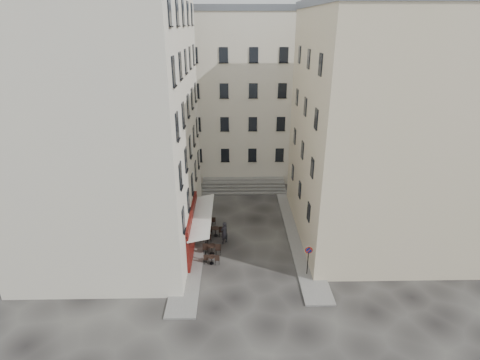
{
  "coord_description": "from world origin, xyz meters",
  "views": [
    {
      "loc": [
        -1.1,
        -25.02,
        16.93
      ],
      "look_at": [
        -0.55,
        4.0,
        4.72
      ],
      "focal_mm": 28.0,
      "sensor_mm": 36.0,
      "label": 1
    }
  ],
  "objects_px": {
    "no_parking_sign": "(308,255)",
    "pedestrian": "(224,232)",
    "bistro_table_a": "(212,259)",
    "bistro_table_b": "(212,249)"
  },
  "relations": [
    {
      "from": "no_parking_sign",
      "to": "pedestrian",
      "type": "distance_m",
      "value": 7.59
    },
    {
      "from": "bistro_table_a",
      "to": "bistro_table_b",
      "type": "relative_size",
      "value": 0.84
    },
    {
      "from": "bistro_table_a",
      "to": "bistro_table_b",
      "type": "distance_m",
      "value": 1.3
    },
    {
      "from": "pedestrian",
      "to": "bistro_table_b",
      "type": "bearing_deg",
      "value": 19.1
    },
    {
      "from": "bistro_table_a",
      "to": "bistro_table_b",
      "type": "xyz_separation_m",
      "value": [
        -0.04,
        1.3,
        0.08
      ]
    },
    {
      "from": "bistro_table_b",
      "to": "bistro_table_a",
      "type": "bearing_deg",
      "value": -88.16
    },
    {
      "from": "bistro_table_a",
      "to": "pedestrian",
      "type": "height_order",
      "value": "pedestrian"
    },
    {
      "from": "no_parking_sign",
      "to": "pedestrian",
      "type": "bearing_deg",
      "value": 146.31
    },
    {
      "from": "bistro_table_b",
      "to": "no_parking_sign",
      "type": "bearing_deg",
      "value": -21.93
    },
    {
      "from": "bistro_table_a",
      "to": "bistro_table_b",
      "type": "height_order",
      "value": "bistro_table_b"
    }
  ]
}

